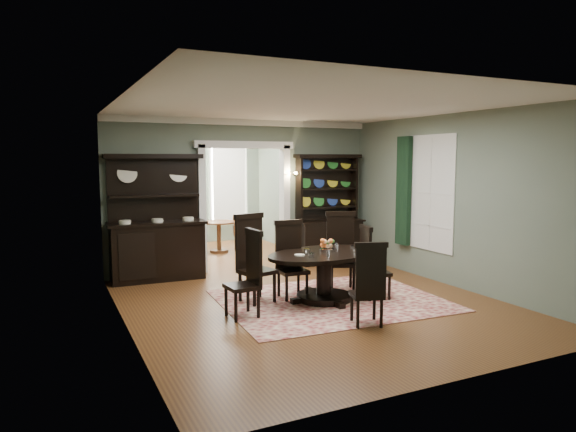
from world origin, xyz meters
The scene contains 19 objects.
room centered at (0.00, 0.04, 1.58)m, with size 5.51×6.01×3.01m.
parlor centered at (0.00, 5.53, 1.52)m, with size 3.51×3.50×3.01m.
doorway_trim centered at (0.00, 3.00, 1.62)m, with size 2.08×0.25×2.57m.
right_window centered at (2.69, 0.93, 1.60)m, with size 0.15×1.47×2.12m.
wall_sconce centered at (0.95, 2.85, 1.89)m, with size 0.27×0.21×0.21m.
rug centered at (0.34, 0.08, 0.01)m, with size 3.36×2.68×0.01m, color maroon.
dining_table centered at (0.25, 0.15, 0.53)m, with size 2.13×2.09×0.77m.
centerpiece centered at (0.34, 0.20, 0.82)m, with size 1.21×0.78×0.20m.
chair_far_left centered at (-0.77, 0.63, 0.72)m, with size 0.61×0.59×1.37m.
chair_far_mid centered at (-0.13, 0.59, 0.65)m, with size 0.49×0.46×1.24m.
chair_far_right centered at (0.85, 0.65, 0.70)m, with size 0.64×0.63×1.33m.
chair_end_left centered at (-1.11, -0.09, 0.65)m, with size 0.46×0.49×1.24m.
chair_end_right centered at (0.95, -0.08, 0.62)m, with size 0.50×0.52×1.18m.
chair_near centered at (0.15, -1.22, 0.60)m, with size 0.53×0.51×1.15m.
sideboard centered at (-1.82, 2.73, 0.81)m, with size 1.77×0.66×2.31m.
welsh_dresser centered at (1.82, 2.75, 0.84)m, with size 1.50×0.57×2.32m.
parlor_table centered at (0.06, 4.90, 0.48)m, with size 0.80×0.80×0.74m.
parlor_chair_left centered at (-0.48, 4.91, 0.57)m, with size 0.45×0.45×1.06m.
parlor_chair_right centered at (0.53, 4.84, 0.46)m, with size 0.39×0.38×0.86m.
Camera 1 is at (-3.66, -6.72, 2.22)m, focal length 32.00 mm.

